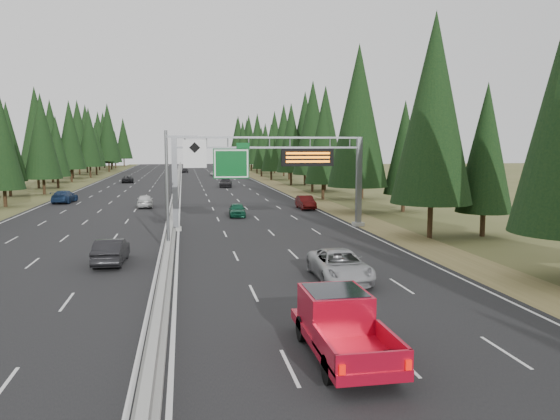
{
  "coord_description": "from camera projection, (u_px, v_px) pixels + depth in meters",
  "views": [
    {
      "loc": [
        1.05,
        -10.8,
        7.06
      ],
      "look_at": [
        6.52,
        20.0,
        3.4
      ],
      "focal_mm": 35.0,
      "sensor_mm": 36.0,
      "label": 1
    }
  ],
  "objects": [
    {
      "name": "road",
      "position": [
        177.0,
        189.0,
        89.44
      ],
      "size": [
        32.0,
        260.0,
        0.08
      ],
      "primitive_type": "cube",
      "color": "black",
      "rests_on": "ground"
    },
    {
      "name": "shoulder_right",
      "position": [
        284.0,
        188.0,
        92.52
      ],
      "size": [
        3.6,
        260.0,
        0.06
      ],
      "primitive_type": "cube",
      "color": "olive",
      "rests_on": "ground"
    },
    {
      "name": "shoulder_left",
      "position": [
        63.0,
        191.0,
        86.35
      ],
      "size": [
        3.6,
        260.0,
        0.06
      ],
      "primitive_type": "cube",
      "color": "#4B5025",
      "rests_on": "ground"
    },
    {
      "name": "median_barrier",
      "position": [
        177.0,
        187.0,
        89.39
      ],
      "size": [
        0.7,
        260.0,
        0.85
      ],
      "color": "gray",
      "rests_on": "road"
    },
    {
      "name": "sign_gantry",
      "position": [
        277.0,
        168.0,
        46.25
      ],
      "size": [
        16.75,
        0.98,
        7.8
      ],
      "color": "slate",
      "rests_on": "road"
    },
    {
      "name": "hov_sign_pole",
      "position": [
        176.0,
        183.0,
        35.17
      ],
      "size": [
        2.8,
        0.5,
        8.0
      ],
      "color": "slate",
      "rests_on": "road"
    },
    {
      "name": "tree_row_right",
      "position": [
        317.0,
        131.0,
        86.75
      ],
      "size": [
        12.03,
        244.2,
        18.17
      ],
      "color": "black",
      "rests_on": "ground"
    },
    {
      "name": "tree_row_left",
      "position": [
        47.0,
        135.0,
        94.38
      ],
      "size": [
        12.32,
        241.86,
        18.84
      ],
      "color": "black",
      "rests_on": "ground"
    },
    {
      "name": "silver_minivan",
      "position": [
        340.0,
        265.0,
        28.54
      ],
      "size": [
        2.72,
        5.69,
        1.56
      ],
      "primitive_type": "imported",
      "rotation": [
        0.0,
        0.0,
        -0.02
      ],
      "color": "#9E9FA2",
      "rests_on": "road"
    },
    {
      "name": "red_pickup",
      "position": [
        339.0,
        320.0,
        18.49
      ],
      "size": [
        2.25,
        6.29,
        2.05
      ],
      "color": "black",
      "rests_on": "road"
    },
    {
      "name": "car_ahead_green",
      "position": [
        237.0,
        210.0,
        54.46
      ],
      "size": [
        1.85,
        4.07,
        1.35
      ],
      "primitive_type": "imported",
      "rotation": [
        0.0,
        0.0,
        -0.06
      ],
      "color": "#114E35",
      "rests_on": "road"
    },
    {
      "name": "car_ahead_dkred",
      "position": [
        306.0,
        202.0,
        61.12
      ],
      "size": [
        1.57,
        4.46,
        1.47
      ],
      "primitive_type": "imported",
      "rotation": [
        0.0,
        0.0,
        0.0
      ],
      "color": "#4B0B0A",
      "rests_on": "road"
    },
    {
      "name": "car_ahead_dkgrey",
      "position": [
        226.0,
        183.0,
        93.92
      ],
      "size": [
        2.54,
        5.37,
        1.51
      ],
      "primitive_type": "imported",
      "rotation": [
        0.0,
        0.0,
        -0.08
      ],
      "color": "black",
      "rests_on": "road"
    },
    {
      "name": "car_ahead_white",
      "position": [
        215.0,
        173.0,
        129.54
      ],
      "size": [
        2.27,
        4.65,
        1.27
      ],
      "primitive_type": "imported",
      "rotation": [
        0.0,
        0.0,
        -0.03
      ],
      "color": "#B8B8B8",
      "rests_on": "road"
    },
    {
      "name": "car_ahead_far",
      "position": [
        185.0,
        170.0,
        145.13
      ],
      "size": [
        1.78,
        3.96,
        1.32
      ],
      "primitive_type": "imported",
      "rotation": [
        0.0,
        0.0,
        -0.06
      ],
      "color": "black",
      "rests_on": "road"
    },
    {
      "name": "car_onc_near",
      "position": [
        111.0,
        251.0,
        32.55
      ],
      "size": [
        1.76,
        4.68,
        1.52
      ],
      "primitive_type": "imported",
      "rotation": [
        0.0,
        0.0,
        3.11
      ],
      "color": "black",
      "rests_on": "road"
    },
    {
      "name": "car_onc_blue",
      "position": [
        64.0,
        197.0,
        67.78
      ],
      "size": [
        2.6,
        5.5,
        1.55
      ],
      "primitive_type": "imported",
      "rotation": [
        0.0,
        0.0,
        3.06
      ],
      "color": "#162B4E",
      "rests_on": "road"
    },
    {
      "name": "car_onc_white",
      "position": [
        145.0,
        201.0,
        62.64
      ],
      "size": [
        1.97,
        4.48,
        1.5
      ],
      "primitive_type": "imported",
      "rotation": [
        0.0,
        0.0,
        3.19
      ],
      "color": "silver",
      "rests_on": "road"
    },
    {
      "name": "car_onc_far",
      "position": [
        128.0,
        179.0,
        105.49
      ],
      "size": [
        2.62,
        4.97,
        1.33
      ],
      "primitive_type": "imported",
      "rotation": [
        0.0,
        0.0,
        3.23
      ],
      "color": "black",
      "rests_on": "road"
    }
  ]
}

